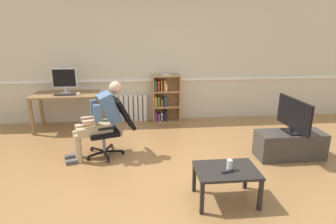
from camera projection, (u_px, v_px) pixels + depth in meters
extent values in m
plane|color=olive|center=(163.00, 176.00, 4.07)|extent=(18.00, 18.00, 0.00)
cube|color=beige|center=(153.00, 60.00, 6.20)|extent=(12.00, 0.10, 2.70)
cube|color=white|center=(154.00, 80.00, 6.26)|extent=(12.00, 0.03, 0.05)
cube|color=olive|center=(32.00, 118.00, 5.50)|extent=(0.06, 0.06, 0.72)
cube|color=olive|center=(95.00, 116.00, 5.61)|extent=(0.06, 0.06, 0.72)
cube|color=olive|center=(99.00, 108.00, 6.18)|extent=(0.06, 0.06, 0.72)
cube|color=olive|center=(42.00, 109.00, 6.06)|extent=(0.06, 0.06, 0.72)
cube|color=olive|center=(65.00, 94.00, 5.73)|extent=(1.28, 0.67, 0.04)
cube|color=silver|center=(66.00, 93.00, 5.78)|extent=(0.18, 0.14, 0.01)
cube|color=silver|center=(66.00, 90.00, 5.78)|extent=(0.04, 0.02, 0.10)
cube|color=silver|center=(64.00, 78.00, 5.71)|extent=(0.48, 0.02, 0.39)
cube|color=black|center=(64.00, 78.00, 5.70)|extent=(0.44, 0.00, 0.35)
cube|color=black|center=(65.00, 95.00, 5.59)|extent=(0.41, 0.12, 0.02)
cube|color=white|center=(78.00, 94.00, 5.63)|extent=(0.06, 0.10, 0.03)
cube|color=#AD7F4C|center=(153.00, 99.00, 6.22)|extent=(0.03, 0.28, 1.05)
cube|color=#AD7F4C|center=(179.00, 98.00, 6.27)|extent=(0.03, 0.28, 1.05)
cube|color=#AD7F4C|center=(166.00, 97.00, 6.38)|extent=(0.58, 0.02, 1.05)
cube|color=#AD7F4C|center=(166.00, 121.00, 6.39)|extent=(0.55, 0.28, 0.03)
cube|color=#AD7F4C|center=(166.00, 106.00, 6.29)|extent=(0.55, 0.28, 0.03)
cube|color=#AD7F4C|center=(166.00, 91.00, 6.20)|extent=(0.55, 0.28, 0.03)
cube|color=#AD7F4C|center=(166.00, 76.00, 6.10)|extent=(0.55, 0.28, 0.03)
cube|color=#89428E|center=(156.00, 117.00, 6.32)|extent=(0.03, 0.19, 0.20)
cube|color=orange|center=(156.00, 101.00, 6.23)|extent=(0.05, 0.19, 0.22)
cube|color=#38844C|center=(155.00, 86.00, 6.12)|extent=(0.03, 0.19, 0.22)
cube|color=#89428E|center=(159.00, 117.00, 6.36)|extent=(0.04, 0.19, 0.17)
cube|color=#38844C|center=(159.00, 101.00, 6.24)|extent=(0.04, 0.19, 0.21)
cube|color=red|center=(158.00, 86.00, 6.15)|extent=(0.04, 0.19, 0.22)
cube|color=beige|center=(162.00, 116.00, 6.37)|extent=(0.05, 0.19, 0.18)
cube|color=orange|center=(161.00, 102.00, 6.26)|extent=(0.03, 0.19, 0.16)
cube|color=orange|center=(161.00, 85.00, 6.15)|extent=(0.03, 0.19, 0.23)
cube|color=black|center=(163.00, 117.00, 6.37)|extent=(0.05, 0.19, 0.15)
cube|color=black|center=(163.00, 102.00, 6.26)|extent=(0.05, 0.19, 0.16)
cube|color=orange|center=(164.00, 85.00, 6.17)|extent=(0.04, 0.19, 0.23)
cube|color=black|center=(166.00, 115.00, 6.37)|extent=(0.05, 0.19, 0.23)
cube|color=#2D519E|center=(165.00, 101.00, 6.27)|extent=(0.04, 0.19, 0.20)
cube|color=white|center=(166.00, 87.00, 6.15)|extent=(0.03, 0.19, 0.16)
cube|color=beige|center=(166.00, 75.00, 6.06)|extent=(0.16, 0.22, 0.02)
cube|color=white|center=(108.00, 109.00, 6.30)|extent=(0.08, 0.08, 0.60)
cube|color=white|center=(112.00, 109.00, 6.31)|extent=(0.08, 0.08, 0.60)
cube|color=white|center=(117.00, 109.00, 6.32)|extent=(0.08, 0.08, 0.60)
cube|color=white|center=(122.00, 108.00, 6.33)|extent=(0.08, 0.08, 0.60)
cube|color=white|center=(126.00, 108.00, 6.34)|extent=(0.08, 0.08, 0.60)
cube|color=white|center=(131.00, 108.00, 6.35)|extent=(0.08, 0.08, 0.60)
cube|color=white|center=(136.00, 108.00, 6.36)|extent=(0.08, 0.08, 0.60)
cube|color=white|center=(140.00, 108.00, 6.37)|extent=(0.08, 0.08, 0.60)
cube|color=white|center=(145.00, 108.00, 6.38)|extent=(0.08, 0.08, 0.60)
cube|color=black|center=(107.00, 155.00, 4.58)|extent=(0.13, 0.30, 0.02)
cylinder|color=black|center=(109.00, 161.00, 4.46)|extent=(0.04, 0.06, 0.06)
cube|color=black|center=(114.00, 151.00, 4.72)|extent=(0.30, 0.04, 0.02)
cylinder|color=black|center=(123.00, 153.00, 4.75)|extent=(0.06, 0.02, 0.06)
cube|color=black|center=(108.00, 148.00, 4.85)|extent=(0.13, 0.30, 0.02)
cylinder|color=black|center=(112.00, 146.00, 5.00)|extent=(0.04, 0.06, 0.06)
cube|color=black|center=(98.00, 149.00, 4.78)|extent=(0.26, 0.21, 0.02)
cylinder|color=black|center=(92.00, 150.00, 4.86)|extent=(0.06, 0.05, 0.06)
cube|color=black|center=(96.00, 154.00, 4.61)|extent=(0.26, 0.21, 0.02)
cylinder|color=black|center=(88.00, 159.00, 4.53)|extent=(0.06, 0.05, 0.06)
cylinder|color=gray|center=(104.00, 142.00, 4.66)|extent=(0.05, 0.05, 0.30)
cube|color=black|center=(103.00, 132.00, 4.61)|extent=(0.58, 0.58, 0.07)
cube|color=black|center=(124.00, 113.00, 4.66)|extent=(0.42, 0.51, 0.53)
cube|color=black|center=(101.00, 119.00, 4.80)|extent=(0.28, 0.13, 0.03)
cube|color=black|center=(107.00, 129.00, 4.35)|extent=(0.28, 0.13, 0.03)
cube|color=tan|center=(103.00, 126.00, 4.58)|extent=(0.35, 0.40, 0.14)
cube|color=#476689|center=(109.00, 108.00, 4.54)|extent=(0.44, 0.43, 0.52)
sphere|color=#D6A884|center=(115.00, 88.00, 4.49)|extent=(0.20, 0.20, 0.20)
cube|color=black|center=(85.00, 122.00, 4.44)|extent=(0.15, 0.08, 0.02)
cube|color=tan|center=(89.00, 128.00, 4.59)|extent=(0.44, 0.25, 0.13)
cylinder|color=tan|center=(77.00, 144.00, 4.59)|extent=(0.10, 0.10, 0.46)
cube|color=#4C4C51|center=(72.00, 156.00, 4.61)|extent=(0.24, 0.15, 0.06)
cube|color=tan|center=(91.00, 132.00, 4.42)|extent=(0.44, 0.25, 0.13)
cylinder|color=tan|center=(78.00, 149.00, 4.41)|extent=(0.10, 0.10, 0.46)
cube|color=#4C4C51|center=(73.00, 162.00, 4.43)|extent=(0.24, 0.15, 0.06)
cube|color=#476689|center=(94.00, 108.00, 4.60)|extent=(0.12, 0.11, 0.26)
cube|color=#D6A884|center=(89.00, 119.00, 4.55)|extent=(0.25, 0.14, 0.07)
cube|color=#476689|center=(97.00, 113.00, 4.32)|extent=(0.12, 0.11, 0.26)
cube|color=#D6A884|center=(91.00, 122.00, 4.38)|extent=(0.25, 0.14, 0.07)
cube|color=#3D3833|center=(290.00, 145.00, 4.60)|extent=(1.07, 0.43, 0.43)
cube|color=black|center=(291.00, 132.00, 4.53)|extent=(0.22, 0.33, 0.02)
cylinder|color=black|center=(292.00, 130.00, 4.52)|extent=(0.04, 0.04, 0.05)
cube|color=black|center=(294.00, 114.00, 4.44)|extent=(0.10, 0.85, 0.48)
cube|color=white|center=(295.00, 114.00, 4.45)|extent=(0.06, 0.80, 0.44)
cube|color=black|center=(202.00, 199.00, 3.19)|extent=(0.04, 0.04, 0.39)
cube|color=black|center=(260.00, 195.00, 3.26)|extent=(0.04, 0.04, 0.39)
cube|color=black|center=(246.00, 175.00, 3.71)|extent=(0.04, 0.04, 0.39)
cube|color=black|center=(194.00, 177.00, 3.64)|extent=(0.04, 0.04, 0.39)
cube|color=black|center=(226.00, 170.00, 3.39)|extent=(0.74, 0.53, 0.03)
cylinder|color=silver|center=(230.00, 165.00, 3.35)|extent=(0.07, 0.07, 0.13)
cube|color=black|center=(228.00, 171.00, 3.31)|extent=(0.15, 0.07, 0.02)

